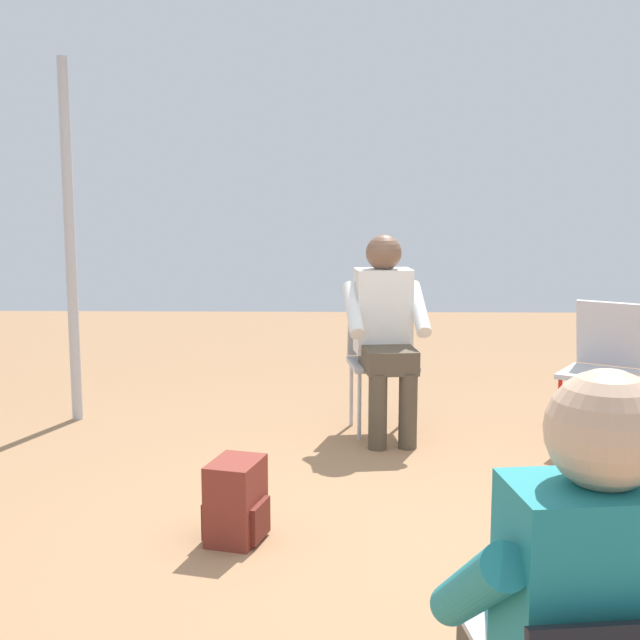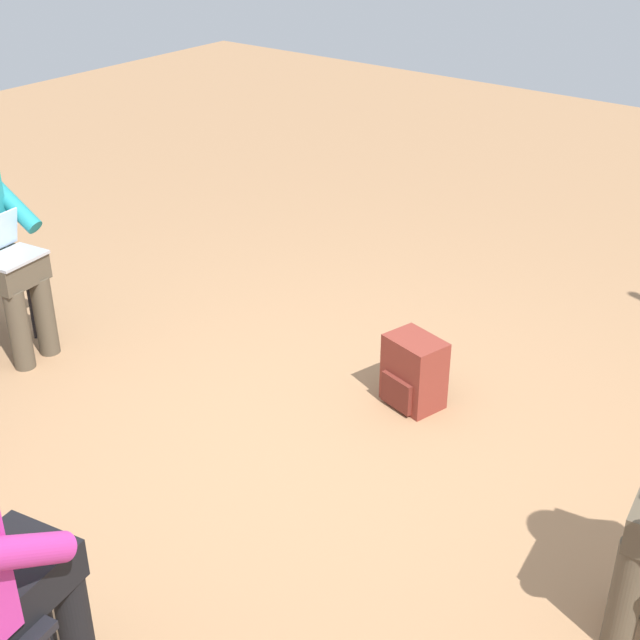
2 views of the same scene
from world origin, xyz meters
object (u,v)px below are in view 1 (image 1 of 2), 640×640
Objects in this scene: person_in_white at (386,326)px; backpack_near_laptop_user at (236,505)px; person_with_laptop at (574,633)px; chair_northwest at (602,362)px; chair_west at (380,352)px.

person_in_white reaches higher than backpack_near_laptop_user.
backpack_near_laptop_user is at bearing 105.86° from person_with_laptop.
backpack_near_laptop_user is (1.51, -2.02, -0.34)m from chair_northwest.
chair_west is 0.69× the size of person_with_laptop.
backpack_near_laptop_user is (1.79, -0.71, -0.34)m from chair_west.
person_in_white reaches higher than chair_west.
person_in_white is at bearing 90.00° from chair_west.
person_with_laptop is (3.88, 0.19, 0.20)m from chair_west.
chair_west is 1.00× the size of chair_northwest.
backpack_near_laptop_user is (1.63, -0.73, -0.54)m from person_in_white.
chair_west is 3.89m from person_with_laptop.
backpack_near_laptop_user is at bearing 68.02° from chair_northwest.
person_with_laptop is 2.34m from backpack_near_laptop_user.
chair_northwest is 0.69× the size of person_in_white.
person_in_white is at bearing 155.67° from backpack_near_laptop_user.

